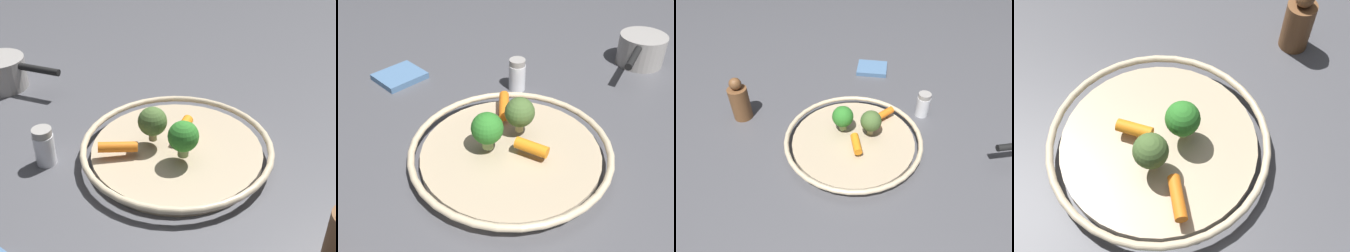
% 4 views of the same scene
% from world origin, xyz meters
% --- Properties ---
extents(ground_plane, '(2.34, 2.34, 0.00)m').
position_xyz_m(ground_plane, '(0.00, 0.00, 0.00)').
color(ground_plane, '#4C4C51').
extents(serving_bowl, '(0.35, 0.35, 0.03)m').
position_xyz_m(serving_bowl, '(0.00, 0.00, 0.02)').
color(serving_bowl, tan).
rests_on(serving_bowl, ground_plane).
extents(baby_carrot_right, '(0.03, 0.06, 0.02)m').
position_xyz_m(baby_carrot_right, '(0.01, -0.04, 0.04)').
color(baby_carrot_right, orange).
rests_on(baby_carrot_right, serving_bowl).
extents(baby_carrot_left, '(0.07, 0.06, 0.02)m').
position_xyz_m(baby_carrot_left, '(0.07, 0.08, 0.04)').
color(baby_carrot_left, orange).
rests_on(baby_carrot_left, serving_bowl).
extents(broccoli_floret_small, '(0.05, 0.05, 0.07)m').
position_xyz_m(broccoli_floret_small, '(0.04, 0.02, 0.07)').
color(broccoli_floret_small, tan).
rests_on(broccoli_floret_small, serving_bowl).
extents(broccoli_floret_large, '(0.05, 0.05, 0.07)m').
position_xyz_m(broccoli_floret_large, '(-0.03, 0.03, 0.07)').
color(broccoli_floret_large, '#94AD66').
rests_on(broccoli_floret_large, serving_bowl).
extents(salt_shaker, '(0.04, 0.04, 0.07)m').
position_xyz_m(salt_shaker, '(0.19, 0.14, 0.04)').
color(salt_shaker, white).
rests_on(salt_shaker, ground_plane).
extents(saucepan, '(0.21, 0.11, 0.07)m').
position_xyz_m(saucepan, '(0.48, -0.01, 0.04)').
color(saucepan, '#9E9993').
rests_on(saucepan, ground_plane).
extents(dish_towel, '(0.11, 0.10, 0.01)m').
position_xyz_m(dish_towel, '(0.05, 0.38, 0.01)').
color(dish_towel, '#4C7099').
rests_on(dish_towel, ground_plane).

